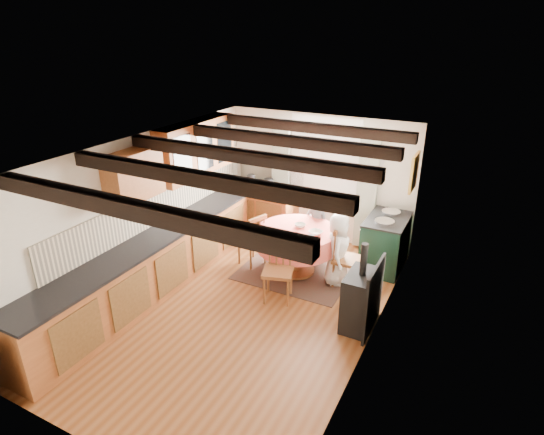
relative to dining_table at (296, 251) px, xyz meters
The scene contains 40 objects.
floor 1.34m from the dining_table, 99.47° to the right, with size 3.60×5.50×0.00m, color brown.
ceiling 2.38m from the dining_table, 99.47° to the right, with size 3.60×5.50×0.00m, color white.
wall_back 1.70m from the dining_table, 98.11° to the left, with size 3.60×0.00×2.40m, color silver.
wall_front 4.10m from the dining_table, 93.01° to the right, with size 3.60×0.00×2.40m, color silver.
wall_left 2.51m from the dining_table, 147.80° to the right, with size 0.00×5.50×2.40m, color silver.
wall_right 2.18m from the dining_table, 38.57° to the right, with size 0.00×5.50×2.40m, color silver.
beam_a 3.79m from the dining_table, 93.70° to the right, with size 3.60×0.16×0.16m, color black.
beam_b 2.97m from the dining_table, 95.33° to the right, with size 3.60×0.16×0.16m, color black.
beam_c 2.30m from the dining_table, 99.47° to the right, with size 3.60×0.16×0.16m, color black.
beam_d 1.94m from the dining_table, 128.40° to the right, with size 3.60×0.16×0.16m, color black.
beam_e 2.06m from the dining_table, 106.08° to the left, with size 3.60×0.16×0.16m, color black.
splash_left 2.35m from the dining_table, 154.11° to the right, with size 0.02×4.50×0.55m, color beige.
splash_back 2.06m from the dining_table, 129.62° to the left, with size 1.40×0.02×0.55m, color beige.
base_cabinet_left 2.13m from the dining_table, 143.49° to the right, with size 0.60×5.30×0.88m, color #A3592B.
base_cabinet_back 1.73m from the dining_table, 136.83° to the left, with size 1.30×0.60×0.88m, color #A3592B.
worktop_left 2.17m from the dining_table, 143.17° to the right, with size 0.64×5.30×0.04m, color black.
worktop_back 1.79m from the dining_table, 137.32° to the left, with size 1.30×0.64×0.04m, color black.
wall_cabinet_glass 2.41m from the dining_table, behind, with size 0.34×1.80×0.90m, color #A3592B.
wall_cabinet_solid 2.85m from the dining_table, 139.61° to the right, with size 0.34×0.90×0.70m, color #A3592B.
window_frame 1.90m from the dining_table, 94.34° to the left, with size 1.34×0.03×1.54m, color white.
window_pane 1.90m from the dining_table, 94.32° to the left, with size 1.20×0.01×1.40m, color white.
curtain_left 1.83m from the dining_table, 124.80° to the left, with size 0.35×0.10×2.10m, color #A7ABA3.
curtain_right 1.72m from the dining_table, 61.90° to the left, with size 0.35×0.10×2.10m, color #A7ABA3.
curtain_rod 2.27m from the dining_table, 94.60° to the left, with size 0.03×0.03×2.00m, color black.
wall_picture 2.28m from the dining_table, 33.54° to the left, with size 0.04×0.50×0.60m, color gold.
wall_plate 2.12m from the dining_table, 60.01° to the left, with size 0.30×0.30×0.02m, color silver.
rug 0.39m from the dining_table, ahead, with size 1.81×1.41×0.01m, color #4D2A22.
dining_table is the anchor object (origin of this frame).
chair_near 0.86m from the dining_table, 84.48° to the right, with size 0.44×0.46×1.03m, color brown, non-canonical shape.
chair_left 0.81m from the dining_table, behind, with size 0.40×0.42×0.94m, color brown, non-canonical shape.
chair_right 0.88m from the dining_table, ahead, with size 0.42×0.45×0.99m, color brown, non-canonical shape.
aga_range 1.54m from the dining_table, 34.90° to the left, with size 0.65×1.00×0.93m, color black, non-canonical shape.
cast_iron_stove 1.67m from the dining_table, 34.16° to the right, with size 0.38×0.64×1.27m, color black, non-canonical shape.
child_far 0.69m from the dining_table, 80.92° to the left, with size 0.44×0.29×1.20m, color #545E62.
child_right 0.74m from the dining_table, ahead, with size 0.58×0.38×1.19m, color white.
bowl_a 0.54m from the dining_table, ahead, with size 0.21×0.21×0.05m, color silver.
bowl_b 0.44m from the dining_table, 84.88° to the left, with size 0.18×0.18×0.06m, color silver.
cup 0.63m from the dining_table, 36.62° to the right, with size 0.10×0.10×0.10m, color silver.
canister_tall 1.98m from the dining_table, 142.67° to the left, with size 0.16×0.16×0.27m, color #262628.
canister_wide 1.82m from the dining_table, 133.00° to the left, with size 0.18×0.18×0.20m, color #262628.
Camera 1 is at (2.84, -4.76, 3.85)m, focal length 29.46 mm.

